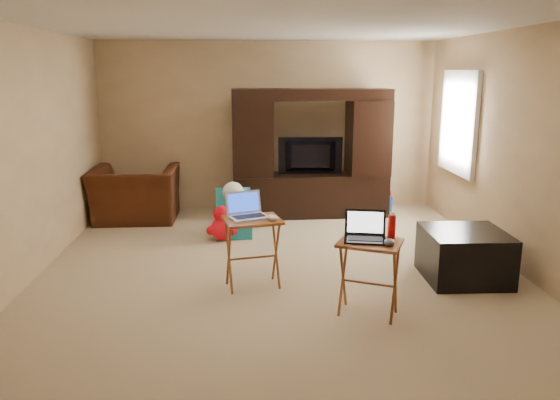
{
  "coord_description": "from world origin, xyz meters",
  "views": [
    {
      "loc": [
        -0.33,
        -5.5,
        2.05
      ],
      "look_at": [
        0.0,
        -0.2,
        0.8
      ],
      "focal_mm": 35.0,
      "sensor_mm": 36.0,
      "label": 1
    }
  ],
  "objects": [
    {
      "name": "mouse_left",
      "position": [
        -0.09,
        -0.55,
        0.71
      ],
      "size": [
        0.13,
        0.16,
        0.06
      ],
      "primitive_type": "ellipsoid",
      "rotation": [
        0.0,
        0.0,
        0.38
      ],
      "color": "white",
      "rests_on": "tray_table_left"
    },
    {
      "name": "wall_front",
      "position": [
        0.0,
        -2.75,
        1.25
      ],
      "size": [
        5.0,
        0.0,
        5.0
      ],
      "primitive_type": "plane",
      "rotation": [
        -1.57,
        0.0,
        0.0
      ],
      "color": "tan",
      "rests_on": "ground"
    },
    {
      "name": "laptop_left",
      "position": [
        -0.31,
        -0.45,
        0.81
      ],
      "size": [
        0.44,
        0.41,
        0.24
      ],
      "primitive_type": "cube",
      "rotation": [
        0.0,
        0.0,
        0.39
      ],
      "color": "silver",
      "rests_on": "tray_table_left"
    },
    {
      "name": "wall_left",
      "position": [
        -2.5,
        0.0,
        1.25
      ],
      "size": [
        0.0,
        5.5,
        5.5
      ],
      "primitive_type": "plane",
      "rotation": [
        1.57,
        0.0,
        1.57
      ],
      "color": "tan",
      "rests_on": "ground"
    },
    {
      "name": "water_bottle",
      "position": [
        0.9,
        -1.1,
        0.76
      ],
      "size": [
        0.07,
        0.07,
        0.2
      ],
      "primitive_type": "cylinder",
      "color": "#B70B0C",
      "rests_on": "tray_table_right"
    },
    {
      "name": "window_pane",
      "position": [
        2.48,
        1.55,
        1.4
      ],
      "size": [
        0.0,
        1.2,
        1.2
      ],
      "primitive_type": "plane",
      "rotation": [
        1.57,
        0.0,
        -1.57
      ],
      "color": "white",
      "rests_on": "ground"
    },
    {
      "name": "floor",
      "position": [
        0.0,
        0.0,
        0.0
      ],
      "size": [
        5.5,
        5.5,
        0.0
      ],
      "primitive_type": "plane",
      "color": "tan",
      "rests_on": "ground"
    },
    {
      "name": "tray_table_right",
      "position": [
        0.7,
        -1.18,
        0.33
      ],
      "size": [
        0.63,
        0.58,
        0.66
      ],
      "primitive_type": "cube",
      "rotation": [
        0.0,
        0.0,
        -0.43
      ],
      "color": "brown",
      "rests_on": "floor"
    },
    {
      "name": "recliner",
      "position": [
        -1.89,
        2.06,
        0.38
      ],
      "size": [
        1.17,
        1.02,
        0.75
      ],
      "primitive_type": "imported",
      "rotation": [
        0.0,
        0.0,
        3.15
      ],
      "color": "#42200E",
      "rests_on": "floor"
    },
    {
      "name": "ottoman",
      "position": [
        1.85,
        -0.41,
        0.25
      ],
      "size": [
        0.8,
        0.8,
        0.5
      ],
      "primitive_type": "cube",
      "rotation": [
        0.0,
        0.0,
        -0.02
      ],
      "color": "black",
      "rests_on": "floor"
    },
    {
      "name": "entertainment_center",
      "position": [
        0.59,
        2.22,
        0.91
      ],
      "size": [
        2.24,
        0.63,
        1.82
      ],
      "primitive_type": "cube",
      "rotation": [
        0.0,
        0.0,
        0.03
      ],
      "color": "black",
      "rests_on": "floor"
    },
    {
      "name": "mouse_right",
      "position": [
        0.83,
        -1.3,
        0.69
      ],
      "size": [
        0.12,
        0.15,
        0.05
      ],
      "primitive_type": "ellipsoid",
      "rotation": [
        0.0,
        0.0,
        -0.25
      ],
      "color": "#3E3E43",
      "rests_on": "tray_table_right"
    },
    {
      "name": "child_rocker",
      "position": [
        -0.51,
        1.24,
        0.3
      ],
      "size": [
        0.48,
        0.54,
        0.6
      ],
      "primitive_type": null,
      "rotation": [
        0.0,
        0.0,
        0.06
      ],
      "color": "teal",
      "rests_on": "floor"
    },
    {
      "name": "push_toy",
      "position": [
        1.54,
        2.26,
        0.2
      ],
      "size": [
        0.58,
        0.46,
        0.4
      ],
      "primitive_type": null,
      "rotation": [
        0.0,
        0.0,
        -0.15
      ],
      "color": "blue",
      "rests_on": "floor"
    },
    {
      "name": "television",
      "position": [
        0.59,
        2.17,
        0.87
      ],
      "size": [
        0.93,
        0.16,
        0.53
      ],
      "primitive_type": "imported",
      "rotation": [
        0.0,
        0.0,
        3.1
      ],
      "color": "black",
      "rests_on": "entertainment_center"
    },
    {
      "name": "window_frame",
      "position": [
        2.46,
        1.55,
        1.4
      ],
      "size": [
        0.06,
        1.14,
        1.34
      ],
      "primitive_type": "cube",
      "color": "white",
      "rests_on": "ground"
    },
    {
      "name": "tray_table_left",
      "position": [
        -0.28,
        -0.48,
        0.34
      ],
      "size": [
        0.61,
        0.53,
        0.69
      ],
      "primitive_type": "cube",
      "rotation": [
        0.0,
        0.0,
        0.22
      ],
      "color": "#935923",
      "rests_on": "floor"
    },
    {
      "name": "laptop_right",
      "position": [
        0.66,
        -1.16,
        0.78
      ],
      "size": [
        0.4,
        0.35,
        0.24
      ],
      "primitive_type": "cube",
      "rotation": [
        0.0,
        0.0,
        -0.2
      ],
      "color": "black",
      "rests_on": "tray_table_right"
    },
    {
      "name": "ceiling",
      "position": [
        0.0,
        0.0,
        2.5
      ],
      "size": [
        5.5,
        5.5,
        0.0
      ],
      "primitive_type": "plane",
      "rotation": [
        3.14,
        0.0,
        0.0
      ],
      "color": "silver",
      "rests_on": "ground"
    },
    {
      "name": "wall_right",
      "position": [
        2.5,
        0.0,
        1.25
      ],
      "size": [
        0.0,
        5.5,
        5.5
      ],
      "primitive_type": "plane",
      "rotation": [
        1.57,
        0.0,
        -1.57
      ],
      "color": "tan",
      "rests_on": "ground"
    },
    {
      "name": "wall_back",
      "position": [
        0.0,
        2.75,
        1.25
      ],
      "size": [
        5.0,
        0.0,
        5.0
      ],
      "primitive_type": "plane",
      "rotation": [
        1.57,
        0.0,
        0.0
      ],
      "color": "tan",
      "rests_on": "ground"
    },
    {
      "name": "plush_toy",
      "position": [
        -0.64,
        1.06,
        0.22
      ],
      "size": [
        0.4,
        0.33,
        0.44
      ],
      "primitive_type": null,
      "color": "red",
      "rests_on": "floor"
    }
  ]
}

